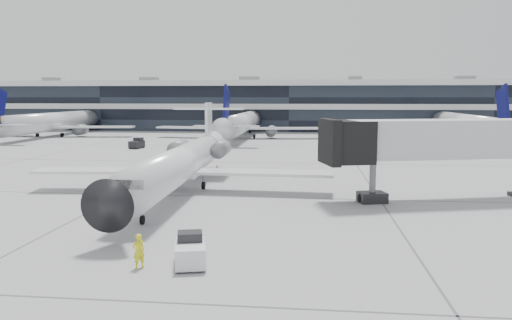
# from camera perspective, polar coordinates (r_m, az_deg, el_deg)

# --- Properties ---
(ground) EXTENTS (220.00, 220.00, 0.00)m
(ground) POSITION_cam_1_polar(r_m,az_deg,el_deg) (38.51, -0.94, -4.27)
(ground) COLOR gray
(ground) RESTS_ON ground
(terminal) EXTENTS (170.00, 22.00, 10.00)m
(terminal) POSITION_cam_1_polar(r_m,az_deg,el_deg) (119.56, 4.01, 5.97)
(terminal) COLOR black
(terminal) RESTS_ON ground
(bg_jet_left) EXTENTS (32.00, 40.00, 9.60)m
(bg_jet_left) POSITION_cam_1_polar(r_m,az_deg,el_deg) (105.25, -21.98, 2.56)
(bg_jet_left) COLOR silver
(bg_jet_left) RESTS_ON ground
(bg_jet_center) EXTENTS (32.00, 40.00, 9.60)m
(bg_jet_center) POSITION_cam_1_polar(r_m,az_deg,el_deg) (93.63, -1.58, 2.56)
(bg_jet_center) COLOR silver
(bg_jet_center) RESTS_ON ground
(bg_jet_right) EXTENTS (32.00, 40.00, 9.60)m
(bg_jet_right) POSITION_cam_1_polar(r_m,az_deg,el_deg) (96.68, 22.63, 2.15)
(bg_jet_right) COLOR silver
(bg_jet_right) RESTS_ON ground
(regional_jet) EXTENTS (24.55, 30.56, 7.07)m
(regional_jet) POSITION_cam_1_polar(r_m,az_deg,el_deg) (40.79, -8.47, -0.26)
(regional_jet) COLOR white
(regional_jet) RESTS_ON ground
(jet_bridge) EXTENTS (19.16, 8.29, 6.22)m
(jet_bridge) POSITION_cam_1_polar(r_m,az_deg,el_deg) (40.17, 22.63, 2.19)
(jet_bridge) COLOR #B5B7BA
(jet_bridge) RESTS_ON ground
(ramp_worker) EXTENTS (0.68, 0.68, 1.59)m
(ramp_worker) POSITION_cam_1_polar(r_m,az_deg,el_deg) (23.45, -13.27, -10.08)
(ramp_worker) COLOR yellow
(ramp_worker) RESTS_ON ground
(baggage_tug) EXTENTS (1.86, 2.53, 1.44)m
(baggage_tug) POSITION_cam_1_polar(r_m,az_deg,el_deg) (23.46, -7.53, -10.31)
(baggage_tug) COLOR white
(baggage_tug) RESTS_ON ground
(traffic_cone) EXTENTS (0.53, 0.53, 0.63)m
(traffic_cone) POSITION_cam_1_polar(r_m,az_deg,el_deg) (52.57, -4.47, -0.84)
(traffic_cone) COLOR #D5680B
(traffic_cone) RESTS_ON ground
(far_tug) EXTENTS (1.86, 2.69, 1.57)m
(far_tug) POSITION_cam_1_polar(r_m,az_deg,el_deg) (76.48, -13.45, 1.83)
(far_tug) COLOR black
(far_tug) RESTS_ON ground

